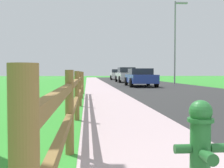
{
  "coord_description": "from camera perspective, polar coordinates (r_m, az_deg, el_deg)",
  "views": [
    {
      "loc": [
        -1.88,
        -0.76,
        1.05
      ],
      "look_at": [
        -1.06,
        8.52,
        0.68
      ],
      "focal_mm": 45.47,
      "sensor_mm": 36.0,
      "label": 1
    }
  ],
  "objects": [
    {
      "name": "curb_concrete",
      "position": [
        27.8,
        -7.34,
        0.14
      ],
      "size": [
        6.0,
        66.0,
        0.01
      ],
      "primitive_type": "cube",
      "color": "#B9A0A4",
      "rests_on": "ground"
    },
    {
      "name": "fire_hydrant",
      "position": [
        2.79,
        17.4,
        -11.1
      ],
      "size": [
        0.49,
        0.41,
        0.8
      ],
      "color": "#287233",
      "rests_on": "ground"
    },
    {
      "name": "parked_car_white",
      "position": [
        41.51,
        1.06,
        1.94
      ],
      "size": [
        2.2,
        5.06,
        1.52
      ],
      "color": "white",
      "rests_on": "ground"
    },
    {
      "name": "grass_verge",
      "position": [
        27.9,
        -10.42,
        0.13
      ],
      "size": [
        5.0,
        66.0,
        0.0
      ],
      "primitive_type": "cube",
      "color": "green",
      "rests_on": "ground"
    },
    {
      "name": "road_asphalt",
      "position": [
        28.29,
        5.93,
        0.18
      ],
      "size": [
        7.0,
        66.0,
        0.01
      ],
      "primitive_type": "cube",
      "color": "#2B2B2B",
      "rests_on": "ground"
    },
    {
      "name": "rail_fence",
      "position": [
        7.54,
        -6.73,
        -0.87
      ],
      "size": [
        0.11,
        13.12,
        1.09
      ],
      "color": "olive",
      "rests_on": "ground"
    },
    {
      "name": "parked_car_silver",
      "position": [
        30.63,
        2.91,
        1.85
      ],
      "size": [
        2.13,
        4.82,
        1.6
      ],
      "color": "#B7BABF",
      "rests_on": "ground"
    },
    {
      "name": "parked_suv_blue",
      "position": [
        21.77,
        5.7,
        1.39
      ],
      "size": [
        2.1,
        4.97,
        1.36
      ],
      "color": "navy",
      "rests_on": "ground"
    },
    {
      "name": "street_lamp",
      "position": [
        26.12,
        12.75,
        9.4
      ],
      "size": [
        1.17,
        0.2,
        7.35
      ],
      "color": "gray",
      "rests_on": "ground"
    },
    {
      "name": "ground_plane",
      "position": [
        25.85,
        -0.86,
        -0.01
      ],
      "size": [
        120.0,
        120.0,
        0.0
      ],
      "primitive_type": "plane",
      "color": "green"
    }
  ]
}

